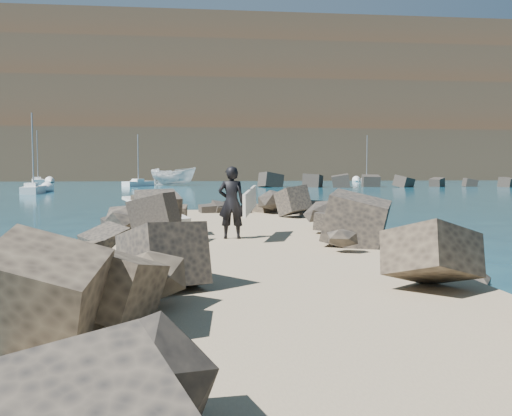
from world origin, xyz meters
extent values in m
plane|color=#0F384C|center=(0.00, 0.00, 0.00)|extent=(800.00, 800.00, 0.00)
cube|color=#8C7759|center=(0.00, -2.00, 0.30)|extent=(6.00, 26.00, 0.60)
cube|color=black|center=(-2.90, -1.50, 0.50)|extent=(2.60, 22.00, 1.00)
cube|color=black|center=(2.90, -1.50, 0.50)|extent=(2.60, 22.00, 1.00)
cube|color=black|center=(35.00, 55.00, 0.60)|extent=(52.00, 4.00, 1.20)
cube|color=#2D4919|center=(10.00, 160.00, 16.00)|extent=(360.00, 140.00, 32.00)
cube|color=silver|center=(-2.33, 4.00, 1.04)|extent=(2.08, 2.43, 0.09)
imported|color=silver|center=(-3.60, 65.47, 1.22)|extent=(6.76, 4.15, 2.45)
imported|color=black|center=(-0.34, 1.25, 1.48)|extent=(0.69, 0.49, 1.75)
cube|color=silver|center=(0.11, 1.25, 1.53)|extent=(0.56, 2.13, 0.68)
cube|color=white|center=(-24.32, 77.32, 0.25)|extent=(3.44, 6.89, 0.80)
cylinder|color=gray|center=(-24.32, 77.32, 4.31)|extent=(0.12, 0.12, 7.43)
cube|color=white|center=(-24.32, 76.55, 0.75)|extent=(1.60, 2.13, 0.44)
cube|color=white|center=(-7.93, 61.65, 0.25)|extent=(3.74, 5.34, 0.80)
cylinder|color=gray|center=(-7.93, 61.65, 3.60)|extent=(0.12, 0.12, 6.01)
cube|color=white|center=(-7.93, 61.08, 0.75)|extent=(1.52, 1.76, 0.44)
cube|color=white|center=(27.86, 79.71, 0.25)|extent=(2.90, 6.68, 0.80)
cylinder|color=gray|center=(27.86, 79.71, 4.19)|extent=(0.12, 0.12, 7.18)
cube|color=white|center=(27.86, 78.95, 0.75)|extent=(1.44, 2.02, 0.44)
cube|color=white|center=(-15.72, 42.14, 0.25)|extent=(1.93, 6.27, 0.80)
cylinder|color=gray|center=(-15.72, 42.14, 3.99)|extent=(0.12, 0.12, 6.79)
cube|color=white|center=(-15.72, 41.40, 0.75)|extent=(1.14, 1.81, 0.44)
cube|color=white|center=(-40.00, 152.00, 34.00)|extent=(10.00, 8.00, 4.00)
cube|color=white|center=(0.00, 165.00, 33.75)|extent=(8.00, 6.00, 3.50)
cube|color=white|center=(35.00, 148.00, 34.00)|extent=(12.00, 7.00, 4.00)
cube|color=white|center=(70.00, 160.00, 33.50)|extent=(6.00, 6.00, 3.00)
camera|label=1|loc=(-1.32, -12.48, 2.31)|focal=40.00mm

